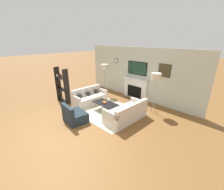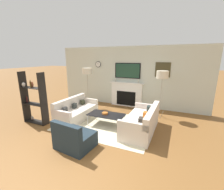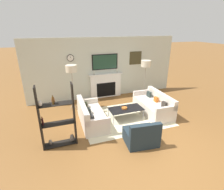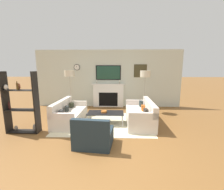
# 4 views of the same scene
# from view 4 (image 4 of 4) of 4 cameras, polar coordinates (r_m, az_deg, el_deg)

# --- Properties ---
(ground_plane) EXTENTS (60.00, 60.00, 0.00)m
(ground_plane) POSITION_cam_4_polar(r_m,az_deg,el_deg) (3.37, -5.99, -23.16)
(ground_plane) COLOR brown
(fireplace_wall) EXTENTS (6.90, 0.28, 2.70)m
(fireplace_wall) POSITION_cam_4_polar(r_m,az_deg,el_deg) (7.21, -1.35, 5.22)
(fireplace_wall) COLOR silver
(fireplace_wall) RESTS_ON ground_plane
(area_rug) EXTENTS (3.04, 2.28, 0.01)m
(area_rug) POSITION_cam_4_polar(r_m,az_deg,el_deg) (5.23, -2.81, -10.49)
(area_rug) COLOR beige
(area_rug) RESTS_ON ground_plane
(couch_left) EXTENTS (0.81, 1.73, 0.77)m
(couch_left) POSITION_cam_4_polar(r_m,az_deg,el_deg) (5.38, -16.01, -7.24)
(couch_left) COLOR beige
(couch_left) RESTS_ON ground_plane
(couch_right) EXTENTS (0.87, 1.82, 0.78)m
(couch_right) POSITION_cam_4_polar(r_m,az_deg,el_deg) (5.18, 10.78, -7.56)
(couch_right) COLOR beige
(couch_right) RESTS_ON ground_plane
(armchair) EXTENTS (0.94, 0.81, 0.75)m
(armchair) POSITION_cam_4_polar(r_m,az_deg,el_deg) (3.73, -7.10, -15.22)
(armchair) COLOR #202D36
(armchair) RESTS_ON ground_plane
(coffee_table) EXTENTS (1.20, 0.62, 0.39)m
(coffee_table) POSITION_cam_4_polar(r_m,az_deg,el_deg) (5.06, -2.47, -6.90)
(coffee_table) COLOR black
(coffee_table) RESTS_ON ground_plane
(decorative_bowl) EXTENTS (0.21, 0.21, 0.06)m
(decorative_bowl) POSITION_cam_4_polar(r_m,az_deg,el_deg) (5.05, -3.11, -6.29)
(decorative_bowl) COLOR #BE6423
(decorative_bowl) RESTS_ON coffee_table
(floor_lamp_left) EXTENTS (0.42, 0.42, 1.77)m
(floor_lamp_left) POSITION_cam_4_polar(r_m,az_deg,el_deg) (6.60, -15.86, 7.76)
(floor_lamp_left) COLOR #9E998E
(floor_lamp_left) RESTS_ON ground_plane
(floor_lamp_right) EXTENTS (0.42, 0.42, 1.76)m
(floor_lamp_right) POSITION_cam_4_polar(r_m,az_deg,el_deg) (6.40, 12.57, 7.67)
(floor_lamp_right) COLOR #9E998E
(floor_lamp_right) RESTS_ON ground_plane
(shelf_unit) EXTENTS (0.92, 0.28, 1.76)m
(shelf_unit) POSITION_cam_4_polar(r_m,az_deg,el_deg) (4.98, -31.25, -3.44)
(shelf_unit) COLOR black
(shelf_unit) RESTS_ON ground_plane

